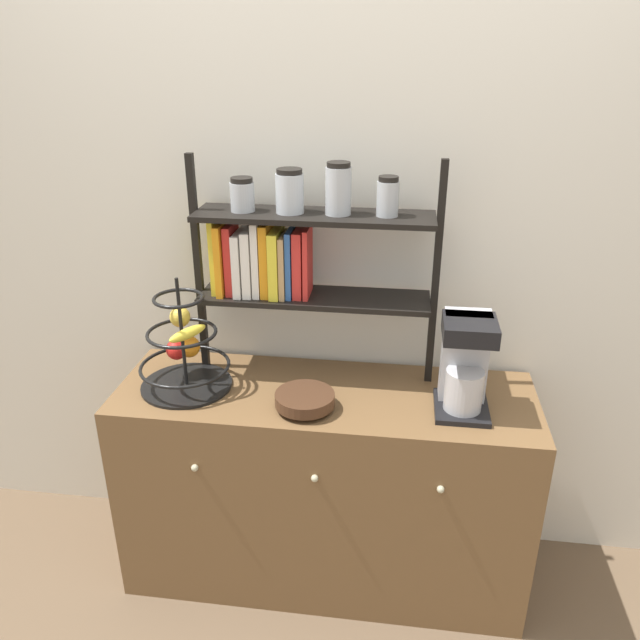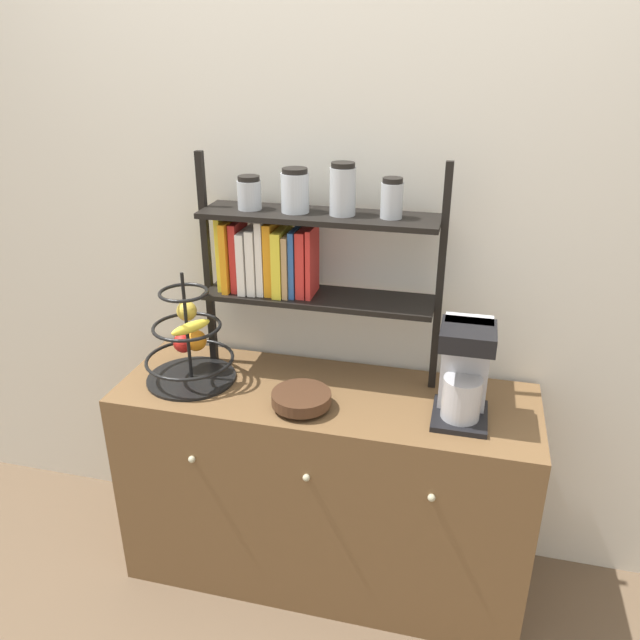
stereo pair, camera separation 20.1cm
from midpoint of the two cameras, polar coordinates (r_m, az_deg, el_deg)
The scene contains 7 objects.
ground_plane at distance 2.46m, azimuth 1.51°, elevation -25.45°, with size 12.00×12.00×0.00m, color brown.
wall_back at distance 2.19m, azimuth 4.90°, elevation 8.83°, with size 7.00×0.05×2.60m, color silver.
sideboard at distance 2.35m, azimuth 2.93°, elevation -14.92°, with size 1.43×0.49×0.78m.
coffee_maker at distance 2.00m, azimuth 15.89°, elevation -4.58°, with size 0.17×0.20×0.32m.
fruit_stand at distance 2.20m, azimuth -9.32°, elevation -2.31°, with size 0.31×0.31×0.40m.
wooden_bowl at distance 2.03m, azimuth 1.14°, elevation -7.30°, with size 0.19×0.19×0.06m.
shelf_hutch at distance 2.09m, azimuth 0.28°, elevation 6.63°, with size 0.83×0.20×0.77m.
Camera 2 is at (0.43, -1.55, 1.87)m, focal length 35.00 mm.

